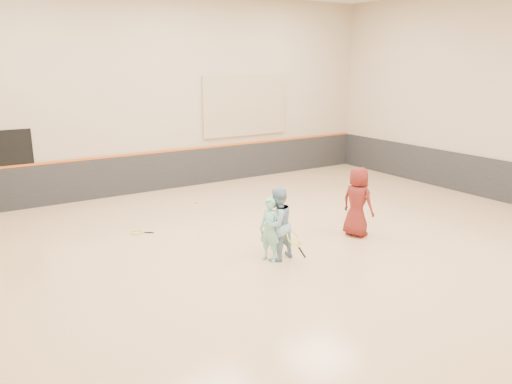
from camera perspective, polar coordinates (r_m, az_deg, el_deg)
room at (r=10.93m, az=2.48°, el=-1.94°), size 15.04×12.04×6.22m
wainscot_back at (r=16.09m, az=-9.78°, el=2.48°), size 14.90×0.04×1.20m
wainscot_right at (r=16.32m, az=24.54°, el=1.53°), size 0.04×11.90×1.20m
accent_stripe at (r=15.96m, az=-9.86°, el=4.65°), size 14.90×0.03×0.06m
acoustic_panel at (r=17.05m, az=-1.22°, el=9.83°), size 3.20×0.08×2.00m
doorway at (r=14.90m, az=-26.02°, el=2.20°), size 1.10×0.05×2.20m
girl at (r=10.06m, az=1.62°, el=-4.31°), size 0.47×0.57×1.33m
instructor at (r=10.10m, az=2.45°, el=-3.68°), size 0.84×0.71×1.51m
young_man at (r=11.70m, az=11.53°, el=-1.11°), size 0.68×0.89×1.62m
held_racket at (r=10.08m, az=4.25°, el=-5.30°), size 0.52×0.52×0.60m
spare_racket at (r=12.18m, az=-13.48°, el=-4.49°), size 0.67×0.67×0.04m
ball_under_racket at (r=11.20m, az=4.98°, el=-5.77°), size 0.07×0.07×0.07m
ball_in_hand at (r=11.57m, az=12.55°, el=-0.48°), size 0.07×0.07×0.07m
ball_beside_spare at (r=14.36m, az=-6.88°, el=-1.21°), size 0.07×0.07×0.07m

